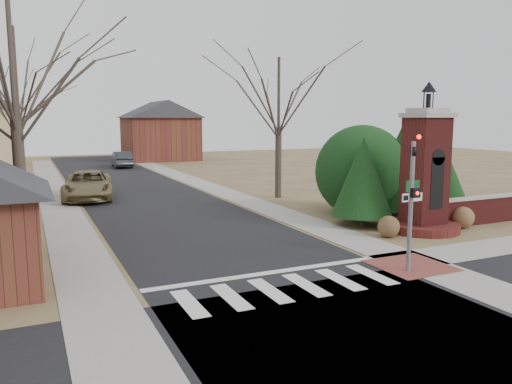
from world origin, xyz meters
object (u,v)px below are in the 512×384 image
brick_gate_monument (424,182)px  distant_car (122,159)px  sign_post (412,203)px  pickup_truck (88,185)px  traffic_signal_pole (412,193)px

brick_gate_monument → distant_car: size_ratio=1.31×
brick_gate_monument → distant_car: (-6.94, 35.21, -1.35)m
sign_post → pickup_truck: size_ratio=0.45×
pickup_truck → distant_car: size_ratio=1.25×
traffic_signal_pole → brick_gate_monument: size_ratio=0.69×
pickup_truck → distant_car: (5.46, 19.79, -0.04)m
sign_post → distant_car: 38.40m
sign_post → pickup_truck: 20.53m
traffic_signal_pole → brick_gate_monument: bearing=43.2°
traffic_signal_pole → sign_post: bearing=47.6°
traffic_signal_pole → brick_gate_monument: 6.47m
sign_post → brick_gate_monument: bearing=41.4°
traffic_signal_pole → distant_car: (-2.24, 39.63, -1.77)m
brick_gate_monument → distant_car: brick_gate_monument is taller
sign_post → brick_gate_monument: size_ratio=0.42×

